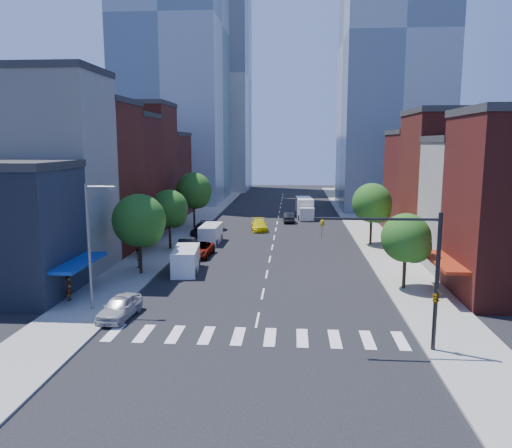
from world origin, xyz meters
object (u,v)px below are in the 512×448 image
at_px(pedestrian_near, 69,288).
at_px(traffic_car_far, 309,212).
at_px(traffic_car_oncoming, 288,217).
at_px(cargo_van_near, 186,260).
at_px(parked_car_second, 185,246).
at_px(taxi, 259,225).
at_px(pedestrian_far, 138,258).
at_px(parked_car_front, 120,307).
at_px(parked_car_third, 200,250).
at_px(cargo_van_far, 211,234).
at_px(parked_car_rear, 202,229).
at_px(box_truck, 305,209).

bearing_deg(pedestrian_near, traffic_car_far, -28.50).
bearing_deg(traffic_car_oncoming, cargo_van_near, 68.80).
xyz_separation_m(parked_car_second, taxi, (7.21, 14.55, 0.05)).
bearing_deg(pedestrian_near, traffic_car_oncoming, -27.31).
distance_m(cargo_van_near, pedestrian_far, 4.95).
relative_size(traffic_car_oncoming, pedestrian_near, 2.36).
distance_m(parked_car_second, traffic_car_far, 31.07).
height_order(cargo_van_near, traffic_car_oncoming, cargo_van_near).
xyz_separation_m(parked_car_front, parked_car_third, (2.00, 19.04, -0.05)).
height_order(parked_car_front, traffic_car_oncoming, parked_car_front).
distance_m(cargo_van_far, pedestrian_near, 24.10).
xyz_separation_m(parked_car_rear, taxi, (7.21, 3.80, -0.02)).
bearing_deg(parked_car_second, traffic_car_oncoming, 59.26).
height_order(parked_car_front, traffic_car_far, traffic_car_far).
bearing_deg(parked_car_front, cargo_van_far, 91.31).
bearing_deg(parked_car_third, pedestrian_near, -110.69).
bearing_deg(parked_car_front, cargo_van_near, 86.73).
bearing_deg(box_truck, cargo_van_far, -123.27).
height_order(parked_car_front, pedestrian_far, pedestrian_far).
relative_size(traffic_car_oncoming, box_truck, 0.56).
xyz_separation_m(parked_car_second, cargo_van_near, (1.95, -8.54, 0.45)).
height_order(traffic_car_oncoming, pedestrian_far, pedestrian_far).
height_order(traffic_car_far, box_truck, box_truck).
bearing_deg(cargo_van_far, parked_car_third, -88.83).
bearing_deg(cargo_van_near, traffic_car_far, 65.09).
relative_size(box_truck, pedestrian_near, 4.22).
xyz_separation_m(cargo_van_far, traffic_car_far, (12.51, 22.27, -0.33)).
bearing_deg(pedestrian_far, box_truck, 166.12).
bearing_deg(parked_car_third, traffic_car_far, 69.90).
bearing_deg(taxi, cargo_van_far, -126.14).
height_order(cargo_van_near, pedestrian_far, cargo_van_near).
bearing_deg(parked_car_second, cargo_van_near, -80.93).
bearing_deg(cargo_van_near, pedestrian_far, 163.48).
bearing_deg(parked_car_third, traffic_car_oncoming, 71.95).
xyz_separation_m(parked_car_second, cargo_van_far, (2.00, 5.21, 0.42)).
bearing_deg(cargo_van_far, parked_car_rear, 110.96).
height_order(parked_car_front, parked_car_rear, parked_car_front).
bearing_deg(cargo_van_near, box_truck, 65.80).
relative_size(cargo_van_far, traffic_car_oncoming, 1.18).
distance_m(parked_car_rear, traffic_car_oncoming, 15.82).
relative_size(cargo_van_near, cargo_van_far, 1.06).
bearing_deg(parked_car_rear, parked_car_front, -84.85).
bearing_deg(parked_car_rear, cargo_van_far, -65.04).
bearing_deg(pedestrian_far, traffic_car_far, 165.64).
bearing_deg(cargo_van_far, taxi, 61.98).
distance_m(parked_car_second, cargo_van_near, 8.77).
distance_m(traffic_car_oncoming, traffic_car_far, 6.46).
bearing_deg(pedestrian_far, parked_car_second, 171.14).
xyz_separation_m(parked_car_rear, cargo_van_near, (1.95, -19.29, 0.38)).
distance_m(box_truck, pedestrian_far, 38.03).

